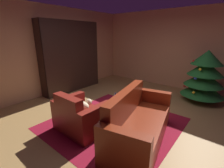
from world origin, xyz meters
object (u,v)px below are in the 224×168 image
at_px(decorated_tree, 204,76).
at_px(book_stack_on_table, 113,104).
at_px(coffee_table, 115,108).
at_px(couch_red, 138,124).
at_px(bottle_on_table, 115,99).
at_px(armchair_red, 81,116).
at_px(bookshelf_unit, 75,58).

bearing_deg(decorated_tree, book_stack_on_table, -113.50).
bearing_deg(coffee_table, couch_red, -12.61).
relative_size(bottle_on_table, decorated_tree, 0.16).
xyz_separation_m(armchair_red, couch_red, (1.07, 0.43, 0.03)).
xyz_separation_m(bookshelf_unit, couch_red, (3.21, -1.16, -0.78)).
xyz_separation_m(armchair_red, bottle_on_table, (0.32, 0.73, 0.23)).
xyz_separation_m(armchair_red, decorated_tree, (1.58, 3.20, 0.45)).
bearing_deg(decorated_tree, coffee_table, -113.88).
bearing_deg(coffee_table, bookshelf_unit, 158.31).
relative_size(couch_red, decorated_tree, 1.34).
relative_size(coffee_table, bottle_on_table, 2.94).
xyz_separation_m(bookshelf_unit, coffee_table, (2.56, -1.02, -0.72)).
xyz_separation_m(bookshelf_unit, decorated_tree, (3.72, 1.60, -0.36)).
height_order(couch_red, book_stack_on_table, couch_red).
distance_m(bookshelf_unit, decorated_tree, 4.07).
bearing_deg(bottle_on_table, book_stack_on_table, -63.26).
xyz_separation_m(couch_red, book_stack_on_table, (-0.66, 0.09, 0.17)).
relative_size(couch_red, coffee_table, 2.93).
distance_m(armchair_red, couch_red, 1.16).
bearing_deg(book_stack_on_table, couch_red, -8.24).
bearing_deg(armchair_red, bottle_on_table, 66.63).
distance_m(armchair_red, coffee_table, 0.72).
relative_size(armchair_red, couch_red, 0.51).
distance_m(bookshelf_unit, book_stack_on_table, 2.84).
bearing_deg(bottle_on_table, couch_red, -21.47).
relative_size(couch_red, book_stack_on_table, 8.42).
relative_size(bookshelf_unit, coffee_table, 3.42).
bearing_deg(coffee_table, book_stack_on_table, -92.14).
bearing_deg(decorated_tree, bottle_on_table, -117.12).
xyz_separation_m(bookshelf_unit, bottle_on_table, (2.45, -0.87, -0.58)).
bearing_deg(armchair_red, book_stack_on_table, 51.61).
bearing_deg(armchair_red, coffee_table, 54.04).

